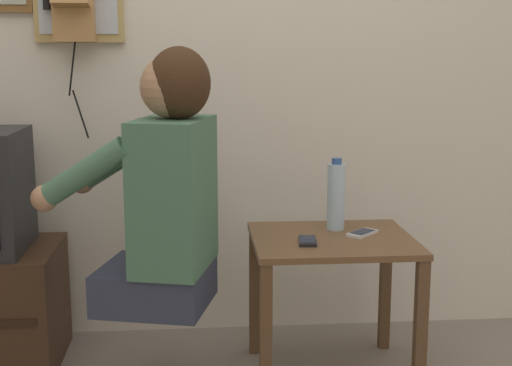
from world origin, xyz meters
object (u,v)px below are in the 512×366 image
Objects in this scene: cell_phone_spare at (362,233)px; water_bottle at (336,196)px; person at (165,187)px; cell_phone_held at (308,241)px.

water_bottle is (-0.08, 0.09, 0.12)m from cell_phone_spare.
person is 6.73× the size of cell_phone_spare.
person is at bearing -125.38° from cell_phone_spare.
person reaches higher than water_bottle.
cell_phone_spare is 0.17m from water_bottle.
cell_phone_held is (0.49, 0.02, -0.20)m from person.
water_bottle reaches higher than cell_phone_spare.
person reaches higher than cell_phone_held.
cell_phone_held is at bearing -127.00° from water_bottle.
water_bottle is at bearing -57.59° from person.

